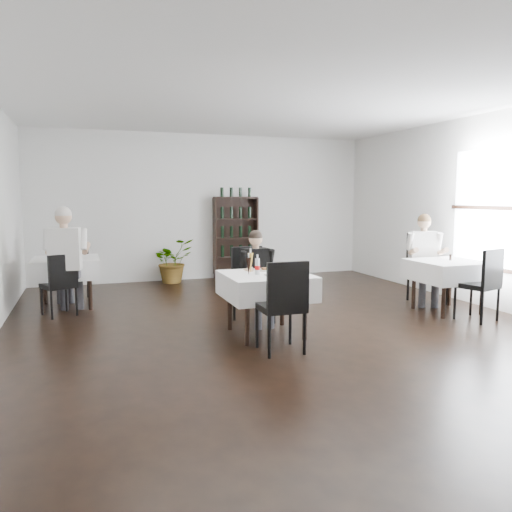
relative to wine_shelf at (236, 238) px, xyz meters
The scene contains 24 objects.
room_shell 4.40m from the wine_shelf, 97.92° to the right, with size 9.00×9.00×9.00m.
window_right 5.23m from the wine_shelf, 56.29° to the right, with size 0.06×2.30×1.85m.
wine_shelf is the anchor object (origin of this frame).
main_table 4.41m from the wine_shelf, 101.78° to the right, with size 1.03×1.03×0.77m.
left_table 3.77m from the wine_shelf, 151.20° to the right, with size 0.98×0.98×0.77m.
right_table 4.54m from the wine_shelf, 62.38° to the right, with size 0.98×0.98×0.77m.
potted_tree 1.42m from the wine_shelf, behind, with size 0.80×0.69×0.88m, color #23531C.
main_chair_far 3.70m from the wine_shelf, 103.39° to the right, with size 0.54×0.54×1.03m.
main_chair_near 5.19m from the wine_shelf, 100.93° to the right, with size 0.47×0.48×1.03m.
left_chair_far 3.43m from the wine_shelf, 159.48° to the right, with size 0.52×0.53×0.94m.
left_chair_near 4.18m from the wine_shelf, 143.86° to the right, with size 0.55×0.55×0.91m.
right_chair_far 3.99m from the wine_shelf, 55.49° to the right, with size 0.59×0.59×1.13m.
right_chair_near 5.14m from the wine_shelf, 65.14° to the right, with size 0.58×0.58×1.01m.
diner_main 3.90m from the wine_shelf, 102.41° to the right, with size 0.49×0.49×1.27m.
diner_left_far 3.57m from the wine_shelf, 158.87° to the right, with size 0.48×0.48×1.24m.
diner_left_near 4.03m from the wine_shelf, 144.38° to the right, with size 0.64×0.66×1.58m.
diner_right_far 4.04m from the wine_shelf, 58.42° to the right, with size 0.63×0.66×1.45m.
plate_far 4.15m from the wine_shelf, 100.91° to the right, with size 0.28×0.28×0.08m.
plate_near 4.64m from the wine_shelf, 100.15° to the right, with size 0.30×0.30×0.08m.
pilsner_dark 4.50m from the wine_shelf, 104.67° to the right, with size 0.06×0.06×0.27m.
pilsner_lager 4.32m from the wine_shelf, 104.22° to the right, with size 0.07×0.07×0.31m.
coke_bottle 4.45m from the wine_shelf, 103.25° to the right, with size 0.06×0.06×0.25m.
napkin_cutlery 4.59m from the wine_shelf, 98.00° to the right, with size 0.21×0.19×0.02m.
pepper_mill 4.53m from the wine_shelf, 61.47° to the right, with size 0.04×0.04×0.09m, color black.
Camera 1 is at (-2.40, -5.72, 1.71)m, focal length 35.00 mm.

